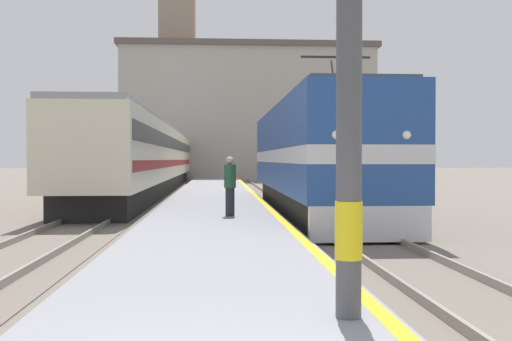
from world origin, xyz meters
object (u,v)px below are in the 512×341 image
Objects in this scene: locomotive_train at (313,157)px; person_on_platform at (230,185)px; clock_tower at (177,31)px; passenger_train at (155,157)px.

person_on_platform is at bearing -126.79° from locomotive_train.
passenger_train is at bearing -89.42° from clock_tower.
locomotive_train is 0.56× the size of clock_tower.
passenger_train is 24.24× the size of person_on_platform.
locomotive_train is 18.27m from passenger_train.
passenger_train reaches higher than person_on_platform.
clock_tower is (-0.27, 26.39, 13.54)m from passenger_train.
locomotive_train is 45.85m from clock_tower.
locomotive_train is 9.66× the size of person_on_platform.
locomotive_train is at bearing -79.97° from clock_tower.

